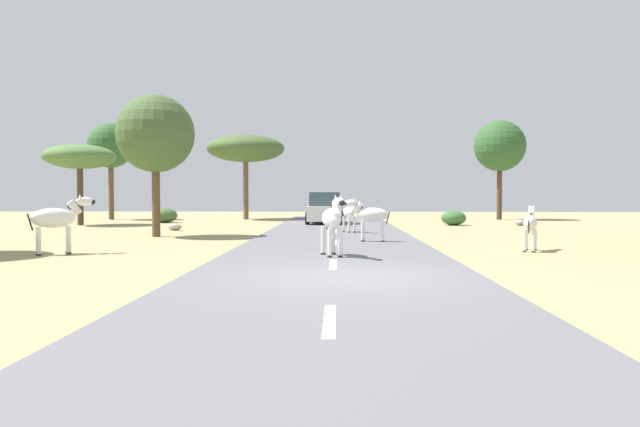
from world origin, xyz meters
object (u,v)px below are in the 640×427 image
object	(u,v)px
zebra_2	(370,215)
zebra_3	(530,223)
zebra_1	(57,219)
car_0	(325,209)
tree_2	(500,146)
zebra_4	(350,213)
tree_7	(246,149)
zebra_0	(332,219)
tree_0	(80,157)
bush_2	(454,218)
bush_0	(165,215)
tree_4	(111,146)
rock_0	(520,223)
rock_1	(175,227)
tree_3	(155,134)

from	to	relation	value
zebra_2	zebra_3	world-z (taller)	zebra_2
zebra_1	zebra_2	bearing A→B (deg)	83.90
car_0	tree_2	size ratio (longest dim) A/B	0.67
zebra_4	tree_7	distance (m)	15.99
zebra_0	tree_0	world-z (taller)	tree_0
zebra_0	tree_7	world-z (taller)	tree_7
zebra_2	bush_2	world-z (taller)	zebra_2
zebra_2	tree_7	bearing A→B (deg)	27.76
zebra_4	bush_0	xyz separation A→B (m)	(-10.69, 9.13, -0.46)
tree_0	bush_2	bearing A→B (deg)	1.18
zebra_3	tree_4	xyz separation A→B (m)	(-20.68, 21.05, 4.05)
bush_0	zebra_3	bearing A→B (deg)	-46.73
zebra_0	zebra_2	xyz separation A→B (m)	(1.26, 4.87, -0.07)
zebra_0	rock_0	size ratio (longest dim) A/B	3.18
zebra_2	tree_0	xyz separation A→B (m)	(-15.08, 11.18, 2.73)
bush_0	rock_1	world-z (taller)	bush_0
rock_1	tree_4	bearing A→B (deg)	123.08
rock_1	zebra_4	bearing A→B (deg)	-13.16
tree_2	zebra_2	bearing A→B (deg)	-116.94
tree_2	tree_3	size ratio (longest dim) A/B	1.18
zebra_3	tree_7	xyz separation A→B (m)	(-11.80, 21.71, 3.91)
zebra_1	tree_2	size ratio (longest dim) A/B	0.25
tree_4	bush_0	size ratio (longest dim) A/B	4.46
zebra_0	rock_1	xyz separation A→B (m)	(-7.42, 11.64, -0.85)
zebra_2	zebra_3	size ratio (longest dim) A/B	1.16
zebra_3	tree_0	bearing A→B (deg)	166.85
tree_3	tree_4	world-z (taller)	tree_4
car_0	tree_4	bearing A→B (deg)	159.54
zebra_0	zebra_3	distance (m)	6.15
tree_2	rock_1	size ratio (longest dim) A/B	10.66
bush_0	zebra_2	bearing A→B (deg)	-51.12
zebra_1	bush_2	size ratio (longest dim) A/B	1.25
zebra_2	zebra_0	bearing A→B (deg)	172.28
zebra_2	rock_1	world-z (taller)	zebra_2
zebra_4	tree_0	distance (m)	16.04
tree_4	rock_0	bearing A→B (deg)	-15.23
rock_1	car_0	bearing A→B (deg)	39.72
zebra_3	bush_0	world-z (taller)	zebra_3
tree_7	zebra_4	bearing A→B (deg)	-64.59
zebra_1	zebra_4	bearing A→B (deg)	106.35
car_0	rock_0	xyz separation A→B (m)	(10.50, -1.01, -0.69)
zebra_1	tree_7	bearing A→B (deg)	145.00
zebra_1	rock_0	world-z (taller)	zebra_1
bush_2	rock_1	world-z (taller)	bush_2
zebra_3	rock_1	world-z (taller)	zebra_3
zebra_4	tree_0	world-z (taller)	tree_0
zebra_0	bush_0	world-z (taller)	zebra_0
zebra_0	bush_2	size ratio (longest dim) A/B	1.26
tree_7	bush_2	bearing A→B (deg)	-30.48
bush_2	tree_4	bearing A→B (deg)	162.68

